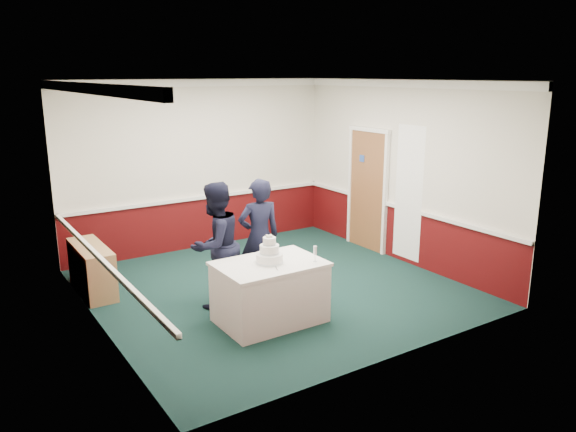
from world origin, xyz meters
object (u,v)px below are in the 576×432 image
cake_knife (276,267)px  person_man (216,245)px  sideboard (92,269)px  champagne_flute (315,251)px  wedding_cake (269,254)px  person_woman (259,237)px  cake_table (270,292)px

cake_knife → person_man: size_ratio=0.13×
sideboard → person_man: bearing=-46.8°
champagne_flute → wedding_cake: bearing=150.8°
cake_knife → person_man: 1.09m
cake_knife → person_man: bearing=127.2°
sideboard → person_woman: 2.47m
wedding_cake → person_man: size_ratio=0.21×
sideboard → cake_table: size_ratio=0.91×
wedding_cake → cake_knife: size_ratio=1.65×
cake_table → wedding_cake: (0.00, 0.00, 0.50)m
cake_table → wedding_cake: wedding_cake is taller
cake_knife → champagne_flute: 0.55m
cake_table → sideboard: bearing=126.2°
champagne_flute → person_woman: bearing=96.3°
cake_knife → person_man: (-0.30, 1.05, 0.06)m
sideboard → champagne_flute: size_ratio=5.85×
cake_table → cake_knife: 0.44m
champagne_flute → person_man: bearing=126.4°
cake_knife → person_woman: size_ratio=0.13×
wedding_cake → person_woman: (0.37, 0.90, -0.06)m
wedding_cake → person_man: person_man is taller
cake_table → person_woman: (0.37, 0.90, 0.44)m
sideboard → cake_knife: size_ratio=5.45×
cake_knife → cake_table: bearing=102.6°
cake_table → person_woman: bearing=67.5°
wedding_cake → cake_knife: 0.23m
cake_table → cake_knife: cake_knife is taller
cake_table → person_man: 1.02m
person_woman → cake_table: bearing=77.4°
cake_knife → person_woman: 1.17m
wedding_cake → champagne_flute: 0.57m
person_woman → wedding_cake: bearing=77.4°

